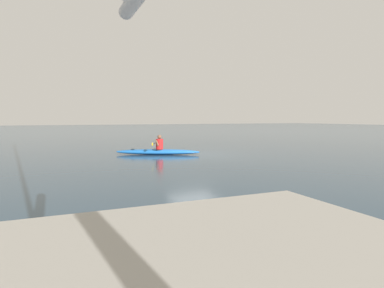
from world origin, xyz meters
TOP-DOWN VIEW (x-y plane):
  - ground_plane at (0.00, 0.00)m, footprint 160.00×160.00m
  - kayak at (1.81, -0.62)m, footprint 4.26×2.62m
  - kayaker at (1.74, -0.59)m, footprint 1.16×2.21m

SIDE VIEW (x-z plane):
  - ground_plane at x=0.00m, z-range 0.00..0.00m
  - kayak at x=1.81m, z-range 0.00..0.29m
  - kayaker at x=1.74m, z-range 0.23..0.98m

